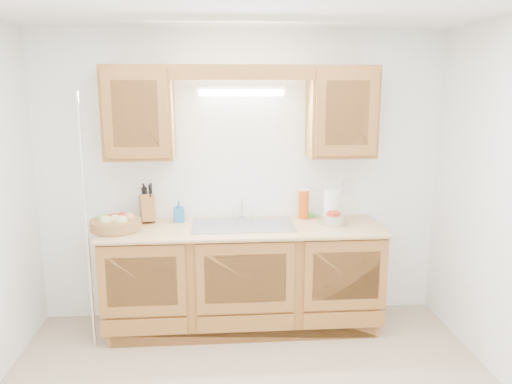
{
  "coord_description": "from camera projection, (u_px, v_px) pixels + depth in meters",
  "views": [
    {
      "loc": [
        -0.2,
        -2.78,
        2.03
      ],
      "look_at": [
        0.08,
        0.85,
        1.26
      ],
      "focal_mm": 35.0,
      "sensor_mm": 36.0,
      "label": 1
    }
  ],
  "objects": [
    {
      "name": "sponge",
      "position": [
        308.0,
        216.0,
        4.41
      ],
      "size": [
        0.13,
        0.09,
        0.03
      ],
      "rotation": [
        0.0,
        0.0,
        0.07
      ],
      "color": "#CC333F",
      "rests_on": "countertop"
    },
    {
      "name": "room",
      "position": [
        253.0,
        224.0,
        2.89
      ],
      "size": [
        3.52,
        3.5,
        2.5
      ],
      "color": "tan",
      "rests_on": "ground"
    },
    {
      "name": "upper_cabinet_right",
      "position": [
        342.0,
        112.0,
        4.14
      ],
      "size": [
        0.55,
        0.33,
        0.75
      ],
      "primitive_type": "cube",
      "color": "olive",
      "rests_on": "room"
    },
    {
      "name": "upper_cabinet_left",
      "position": [
        139.0,
        113.0,
        4.01
      ],
      "size": [
        0.55,
        0.33,
        0.75
      ],
      "primitive_type": "cube",
      "color": "olive",
      "rests_on": "room"
    },
    {
      "name": "outlet_plate",
      "position": [
        348.0,
        188.0,
        4.44
      ],
      "size": [
        0.08,
        0.01,
        0.12
      ],
      "primitive_type": "cube",
      "color": "white",
      "rests_on": "room"
    },
    {
      "name": "countertop",
      "position": [
        243.0,
        229.0,
        4.12
      ],
      "size": [
        2.3,
        0.63,
        0.04
      ],
      "primitive_type": "cube",
      "color": "tan",
      "rests_on": "base_cabinets"
    },
    {
      "name": "paper_towel",
      "position": [
        331.0,
        206.0,
        4.24
      ],
      "size": [
        0.16,
        0.16,
        0.33
      ],
      "rotation": [
        0.0,
        0.0,
        0.2
      ],
      "color": "silver",
      "rests_on": "countertop"
    },
    {
      "name": "apple_bowl",
      "position": [
        333.0,
        218.0,
        4.18
      ],
      "size": [
        0.27,
        0.27,
        0.11
      ],
      "rotation": [
        0.0,
        0.0,
        -0.28
      ],
      "color": "silver",
      "rests_on": "countertop"
    },
    {
      "name": "orange_canister",
      "position": [
        304.0,
        204.0,
        4.34
      ],
      "size": [
        0.1,
        0.1,
        0.26
      ],
      "rotation": [
        0.0,
        0.0,
        0.12
      ],
      "color": "#D84C0C",
      "rests_on": "countertop"
    },
    {
      "name": "base_cabinets",
      "position": [
        244.0,
        278.0,
        4.23
      ],
      "size": [
        2.2,
        0.6,
        0.86
      ],
      "primitive_type": "cube",
      "color": "olive",
      "rests_on": "ground"
    },
    {
      "name": "valance",
      "position": [
        242.0,
        72.0,
        3.87
      ],
      "size": [
        2.2,
        0.05,
        0.12
      ],
      "primitive_type": "cube",
      "color": "olive",
      "rests_on": "room"
    },
    {
      "name": "wire_shelf_pole",
      "position": [
        87.0,
        226.0,
        3.77
      ],
      "size": [
        0.03,
        0.03,
        2.0
      ],
      "primitive_type": "cylinder",
      "color": "silver",
      "rests_on": "ground"
    },
    {
      "name": "soap_bottle",
      "position": [
        179.0,
        211.0,
        4.25
      ],
      "size": [
        0.1,
        0.1,
        0.18
      ],
      "primitive_type": "imported",
      "rotation": [
        0.0,
        0.0,
        0.24
      ],
      "color": "#2472B8",
      "rests_on": "countertop"
    },
    {
      "name": "knife_block",
      "position": [
        147.0,
        208.0,
        4.25
      ],
      "size": [
        0.17,
        0.22,
        0.34
      ],
      "rotation": [
        0.0,
        0.0,
        0.28
      ],
      "color": "olive",
      "rests_on": "countertop"
    },
    {
      "name": "fluorescent_fixture",
      "position": [
        241.0,
        91.0,
        4.12
      ],
      "size": [
        0.76,
        0.08,
        0.08
      ],
      "color": "white",
      "rests_on": "room"
    },
    {
      "name": "fruit_basket",
      "position": [
        116.0,
        223.0,
        4.01
      ],
      "size": [
        0.5,
        0.5,
        0.13
      ],
      "rotation": [
        0.0,
        0.0,
        0.28
      ],
      "color": "#AD7D46",
      "rests_on": "countertop"
    },
    {
      "name": "sink",
      "position": [
        243.0,
        234.0,
        4.16
      ],
      "size": [
        0.84,
        0.46,
        0.36
      ],
      "color": "#9E9EA3",
      "rests_on": "countertop"
    }
  ]
}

